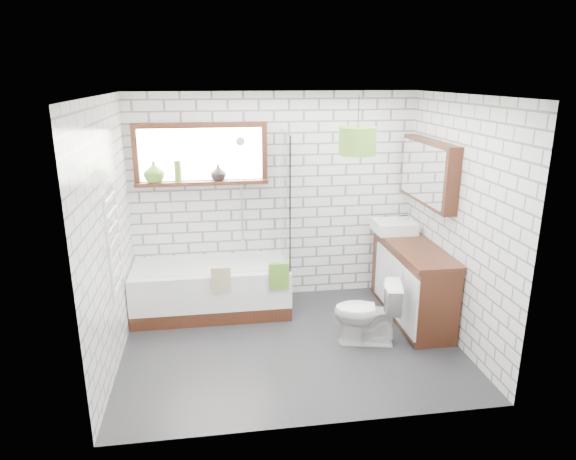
{
  "coord_description": "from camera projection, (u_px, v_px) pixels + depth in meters",
  "views": [
    {
      "loc": [
        -0.74,
        -4.69,
        2.67
      ],
      "look_at": [
        0.01,
        0.25,
        1.16
      ],
      "focal_mm": 32.0,
      "sensor_mm": 36.0,
      "label": 1
    }
  ],
  "objects": [
    {
      "name": "towel_radiator",
      "position": [
        114.0,
        242.0,
        4.73
      ],
      "size": [
        0.06,
        0.52,
        1.0
      ],
      "primitive_type": "cube",
      "color": "white",
      "rests_on": "wall_left"
    },
    {
      "name": "pendant",
      "position": [
        357.0,
        141.0,
        4.64
      ],
      "size": [
        0.34,
        0.34,
        0.25
      ],
      "primitive_type": "cylinder",
      "color": "#4E8227",
      "rests_on": "ceiling"
    },
    {
      "name": "tap",
      "position": [
        407.0,
        222.0,
        6.14
      ],
      "size": [
        0.03,
        0.03,
        0.15
      ],
      "primitive_type": "cylinder",
      "rotation": [
        0.0,
        0.0,
        -0.08
      ],
      "color": "silver",
      "rests_on": "vanity"
    },
    {
      "name": "wall_right",
      "position": [
        457.0,
        221.0,
        5.2
      ],
      "size": [
        0.01,
        2.6,
        2.5
      ],
      "primitive_type": "cube",
      "color": "white",
      "rests_on": "ground"
    },
    {
      "name": "vanity",
      "position": [
        412.0,
        281.0,
        5.82
      ],
      "size": [
        0.49,
        1.51,
        0.87
      ],
      "primitive_type": "cube",
      "color": "black",
      "rests_on": "floor"
    },
    {
      "name": "wall_back",
      "position": [
        275.0,
        198.0,
        6.19
      ],
      "size": [
        3.4,
        0.01,
        2.5
      ],
      "primitive_type": "cube",
      "color": "white",
      "rests_on": "ground"
    },
    {
      "name": "wall_front",
      "position": [
        319.0,
        280.0,
        3.72
      ],
      "size": [
        3.4,
        0.01,
        2.5
      ],
      "primitive_type": "cube",
      "color": "white",
      "rests_on": "ground"
    },
    {
      "name": "window",
      "position": [
        201.0,
        155.0,
        5.86
      ],
      "size": [
        1.52,
        0.16,
        0.68
      ],
      "primitive_type": "cube",
      "color": "black",
      "rests_on": "wall_back"
    },
    {
      "name": "ceiling",
      "position": [
        292.0,
        95.0,
        4.59
      ],
      "size": [
        3.4,
        2.6,
        0.01
      ],
      "primitive_type": "cube",
      "color": "white",
      "rests_on": "ground"
    },
    {
      "name": "vase_dark",
      "position": [
        218.0,
        174.0,
        5.93
      ],
      "size": [
        0.24,
        0.24,
        0.19
      ],
      "primitive_type": "imported",
      "rotation": [
        0.0,
        0.0,
        -0.38
      ],
      "color": "black",
      "rests_on": "window"
    },
    {
      "name": "bottle",
      "position": [
        178.0,
        173.0,
        5.86
      ],
      "size": [
        0.09,
        0.09,
        0.24
      ],
      "primitive_type": "cylinder",
      "rotation": [
        0.0,
        0.0,
        -0.25
      ],
      "color": "#558729",
      "rests_on": "window"
    },
    {
      "name": "shower_screen",
      "position": [
        285.0,
        199.0,
        5.8
      ],
      "size": [
        0.02,
        0.72,
        1.5
      ],
      "primitive_type": "cube",
      "color": "white",
      "rests_on": "bathtub"
    },
    {
      "name": "basin",
      "position": [
        394.0,
        227.0,
        6.14
      ],
      "size": [
        0.47,
        0.41,
        0.14
      ],
      "primitive_type": "cube",
      "color": "white",
      "rests_on": "vanity"
    },
    {
      "name": "mirror_cabinet",
      "position": [
        428.0,
        172.0,
        5.64
      ],
      "size": [
        0.16,
        1.2,
        0.7
      ],
      "primitive_type": "cube",
      "color": "black",
      "rests_on": "wall_right"
    },
    {
      "name": "bathtub",
      "position": [
        211.0,
        288.0,
        5.98
      ],
      "size": [
        1.78,
        0.79,
        0.58
      ],
      "primitive_type": "cube",
      "color": "white",
      "rests_on": "floor"
    },
    {
      "name": "toilet",
      "position": [
        367.0,
        312.0,
        5.26
      ],
      "size": [
        0.52,
        0.74,
        0.68
      ],
      "primitive_type": "imported",
      "rotation": [
        0.0,
        0.0,
        -1.8
      ],
      "color": "white",
      "rests_on": "floor"
    },
    {
      "name": "towel_beige",
      "position": [
        221.0,
        279.0,
        5.54
      ],
      "size": [
        0.21,
        0.05,
        0.28
      ],
      "primitive_type": "cube",
      "color": "tan",
      "rests_on": "bathtub"
    },
    {
      "name": "floor",
      "position": [
        291.0,
        344.0,
        5.32
      ],
      "size": [
        3.4,
        2.6,
        0.01
      ],
      "primitive_type": "cube",
      "color": "#232326",
      "rests_on": "ground"
    },
    {
      "name": "towel_green",
      "position": [
        279.0,
        276.0,
        5.63
      ],
      "size": [
        0.22,
        0.06,
        0.3
      ],
      "primitive_type": "cube",
      "color": "#4E8227",
      "rests_on": "bathtub"
    },
    {
      "name": "shower_riser",
      "position": [
        241.0,
        192.0,
        6.06
      ],
      "size": [
        0.02,
        0.02,
        1.3
      ],
      "primitive_type": "cylinder",
      "color": "silver",
      "rests_on": "wall_back"
    },
    {
      "name": "vase_olive",
      "position": [
        154.0,
        174.0,
        5.82
      ],
      "size": [
        0.26,
        0.26,
        0.24
      ],
      "primitive_type": "imported",
      "rotation": [
        0.0,
        0.0,
        0.14
      ],
      "color": "#558729",
      "rests_on": "window"
    },
    {
      "name": "wall_left",
      "position": [
        108.0,
        237.0,
        4.71
      ],
      "size": [
        0.01,
        2.6,
        2.5
      ],
      "primitive_type": "cube",
      "color": "white",
      "rests_on": "ground"
    }
  ]
}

